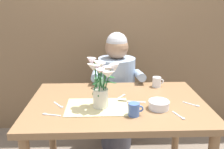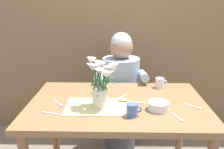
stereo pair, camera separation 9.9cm
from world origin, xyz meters
name	(u,v)px [view 1 (the left image)]	position (x,y,z in m)	size (l,w,h in m)	color
wood_panel_backdrop	(112,16)	(0.00, 1.05, 1.25)	(4.00, 0.10, 2.50)	brown
dining_table	(117,115)	(0.00, 0.00, 0.64)	(1.20, 0.80, 0.74)	olive
seated_person	(117,93)	(0.03, 0.62, 0.56)	(0.45, 0.47, 1.14)	#4C4C56
striped_placemat	(97,107)	(-0.14, -0.09, 0.74)	(0.40, 0.28, 0.01)	beige
flower_vase	(102,82)	(-0.10, -0.08, 0.91)	(0.23, 0.21, 0.33)	silver
ceramic_bowl	(159,104)	(0.26, -0.12, 0.77)	(0.14, 0.14, 0.06)	white
dinner_knife	(132,102)	(0.10, -0.01, 0.74)	(0.19, 0.02, 0.01)	silver
tea_cup	(157,82)	(0.33, 0.29, 0.78)	(0.09, 0.07, 0.08)	silver
coffee_cup	(134,109)	(0.09, -0.21, 0.78)	(0.09, 0.07, 0.08)	#476BB7
ceramic_mug	(99,83)	(-0.13, 0.29, 0.78)	(0.09, 0.07, 0.08)	#569970
spoon_0	(122,96)	(0.04, 0.09, 0.74)	(0.09, 0.10, 0.01)	silver
spoon_1	(49,114)	(-0.43, -0.18, 0.74)	(0.12, 0.04, 0.01)	silver
spoon_2	(60,106)	(-0.38, -0.06, 0.74)	(0.08, 0.10, 0.01)	silver
spoon_3	(194,105)	(0.50, -0.08, 0.74)	(0.10, 0.09, 0.01)	silver
spoon_4	(180,117)	(0.36, -0.24, 0.74)	(0.06, 0.12, 0.01)	silver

